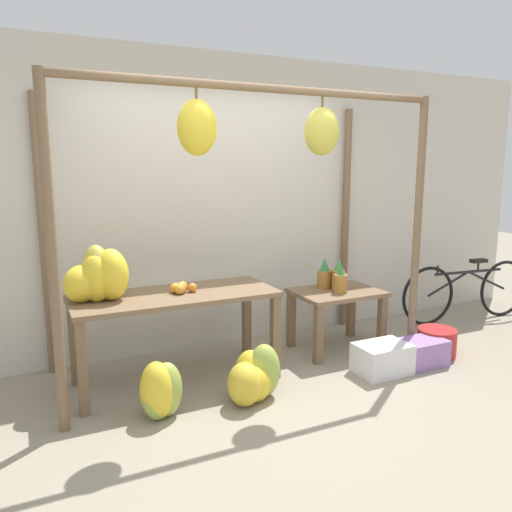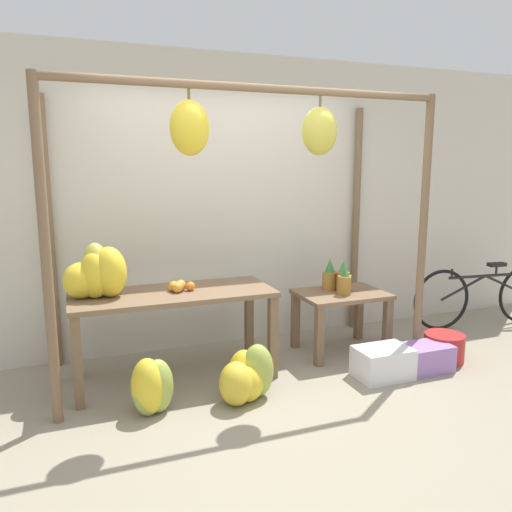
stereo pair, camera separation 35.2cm
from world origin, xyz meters
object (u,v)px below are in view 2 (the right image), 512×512
Objects in this scene: banana_pile_on_table at (97,274)px; parked_bicycle at (484,295)px; banana_pile_ground_left at (151,388)px; banana_pile_ground_right at (246,377)px; fruit_crate_white at (383,363)px; fruit_crate_purple at (426,357)px; blue_bucket at (444,347)px; orange_pile at (179,286)px; pineapple_cluster at (338,279)px.

banana_pile_on_table is 4.10m from parked_bicycle.
banana_pile_ground_left reaches higher than banana_pile_ground_right.
fruit_crate_purple is (0.44, -0.01, -0.01)m from fruit_crate_white.
fruit_crate_purple is (-0.30, -0.12, -0.01)m from blue_bucket.
orange_pile is 0.51× the size of banana_pile_ground_left.
fruit_crate_white is at bearing -157.47° from parked_bicycle.
pineapple_cluster is 1.05m from fruit_crate_purple.
banana_pile_ground_right is 3.14m from parked_bicycle.
blue_bucket is 0.87× the size of fruit_crate_purple.
banana_pile_ground_left is (-0.34, -0.56, -0.59)m from orange_pile.
banana_pile_on_table reaches higher than orange_pile.
pineapple_cluster is 1.45m from banana_pile_ground_right.
orange_pile reaches higher than fruit_crate_white.
pineapple_cluster is (2.18, 0.06, -0.23)m from banana_pile_on_table.
fruit_crate_white is 2.01m from parked_bicycle.
banana_pile_ground_left is 0.82× the size of banana_pile_ground_right.
blue_bucket is (2.96, -0.54, -0.81)m from banana_pile_on_table.
banana_pile_ground_right is at bearing -57.03° from orange_pile.
orange_pile is 2.47m from blue_bucket.
banana_pile_on_table reaches higher than blue_bucket.
fruit_crate_purple is (2.36, -0.07, -0.08)m from banana_pile_ground_left.
banana_pile_ground_left is at bearing -169.40° from parked_bicycle.
banana_pile_on_table is 1.24× the size of fruit_crate_white.
orange_pile is at bearing 122.97° from banana_pile_ground_right.
parked_bicycle is at bearing 1.56° from banana_pile_on_table.
pineapple_cluster reaches higher than parked_bicycle.
banana_pile_ground_left is 1.92m from fruit_crate_white.
blue_bucket is (0.78, -0.60, -0.58)m from pineapple_cluster.
orange_pile is 1.82m from fruit_crate_white.
fruit_crate_purple is at bearing -151.14° from parked_bicycle.
fruit_crate_white is 0.44m from fruit_crate_purple.
fruit_crate_white is at bearing -1.81° from banana_pile_ground_left.
fruit_crate_purple is (2.66, -0.66, -0.81)m from banana_pile_on_table.
pineapple_cluster is at bearing 30.11° from banana_pile_ground_right.
fruit_crate_white is 1.28× the size of blue_bucket.
parked_bicycle is (1.10, 0.65, 0.23)m from blue_bucket.
orange_pile is 0.42× the size of banana_pile_ground_right.
fruit_crate_purple is (2.03, -0.63, -0.67)m from orange_pile.
banana_pile_ground_left is at bearing 177.95° from banana_pile_ground_right.
parked_bicycle reaches higher than fruit_crate_white.
banana_pile_on_table is 2.65× the size of orange_pile.
fruit_crate_purple is (-1.40, -0.77, -0.23)m from parked_bicycle.
blue_bucket reaches higher than fruit_crate_purple.
pineapple_cluster is at bearing -178.36° from parked_bicycle.
orange_pile reaches higher than fruit_crate_purple.
banana_pile_ground_left is (0.30, -0.59, -0.73)m from banana_pile_on_table.
banana_pile_on_table is 0.65m from orange_pile.
orange_pile is 0.12× the size of parked_bicycle.
fruit_crate_white is at bearing 179.00° from fruit_crate_purple.
blue_bucket is 0.21× the size of parked_bicycle.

